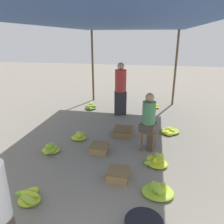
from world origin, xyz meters
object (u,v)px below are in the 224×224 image
stool (148,134)px  banana_pile_left_1 (51,149)px  banana_pile_left_0 (29,196)px  banana_pile_right_1 (170,131)px  crate_far (99,148)px  shopper_walking_mid (121,88)px  banana_pile_right_0 (156,160)px  vendor_seated (149,120)px  banana_pile_left_3 (91,107)px  banana_pile_right_3 (158,190)px  crate_near (118,174)px  banana_pile_left_2 (79,136)px  banana_pile_right_2 (153,106)px  crate_mid (123,132)px

stool → banana_pile_left_1: 2.28m
banana_pile_left_0 → banana_pile_right_1: (2.39, 3.17, -0.02)m
banana_pile_left_1 → crate_far: bearing=13.4°
shopper_walking_mid → banana_pile_right_0: bearing=-67.2°
vendor_seated → banana_pile_left_3: (-2.21, 2.65, -0.64)m
banana_pile_left_1 → banana_pile_left_3: bearing=90.2°
banana_pile_right_3 → banana_pile_right_1: bearing=82.9°
stool → crate_near: 1.41m
banana_pile_left_2 → banana_pile_right_2: bearing=58.5°
banana_pile_right_1 → crate_mid: 1.30m
stool → banana_pile_left_2: size_ratio=1.03×
stool → banana_pile_right_1: bearing=60.1°
banana_pile_left_0 → crate_mid: (1.14, 2.80, 0.01)m
vendor_seated → banana_pile_right_0: (0.20, -0.67, -0.62)m
banana_pile_right_3 → crate_far: size_ratio=1.34×
banana_pile_left_2 → stool: bearing=-6.1°
banana_pile_left_1 → crate_far: size_ratio=1.23×
banana_pile_right_0 → shopper_walking_mid: bearing=112.8°
banana_pile_left_3 → banana_pile_left_1: bearing=-89.8°
crate_far → banana_pile_right_3: bearing=-42.7°
stool → crate_mid: bearing=135.5°
stool → banana_pile_right_0: (0.22, -0.66, -0.27)m
banana_pile_left_1 → shopper_walking_mid: shopper_walking_mid is taller
banana_pile_right_0 → banana_pile_right_2: bearing=91.9°
vendor_seated → banana_pile_right_1: size_ratio=2.44×
vendor_seated → crate_far: 1.33m
stool → crate_mid: stool is taller
stool → banana_pile_left_0: stool is taller
banana_pile_right_1 → stool: bearing=-119.9°
banana_pile_left_2 → crate_far: (0.68, -0.54, 0.01)m
shopper_walking_mid → banana_pile_left_0: bearing=-100.1°
banana_pile_right_0 → crate_near: 0.95m
banana_pile_left_3 → shopper_walking_mid: (1.17, -0.38, 0.83)m
banana_pile_right_0 → shopper_walking_mid: size_ratio=0.28×
crate_mid → vendor_seated: bearing=-43.3°
stool → banana_pile_right_0: size_ratio=0.95×
banana_pile_left_2 → banana_pile_right_1: bearing=19.4°
vendor_seated → banana_pile_right_0: vendor_seated is taller
shopper_walking_mid → stool: bearing=-66.0°
banana_pile_right_2 → shopper_walking_mid: bearing=-139.5°
banana_pile_left_3 → banana_pile_right_2: banana_pile_left_3 is taller
banana_pile_left_2 → banana_pile_right_3: (2.03, -1.78, 0.01)m
vendor_seated → crate_near: 1.53m
crate_mid → crate_far: size_ratio=1.24×
banana_pile_right_0 → banana_pile_right_2: size_ratio=1.12×
banana_pile_right_1 → crate_near: crate_near is taller
banana_pile_right_0 → banana_pile_right_1: banana_pile_right_0 is taller
crate_near → banana_pile_right_3: bearing=-21.6°
vendor_seated → crate_mid: vendor_seated is taller
banana_pile_left_2 → shopper_walking_mid: size_ratio=0.26×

